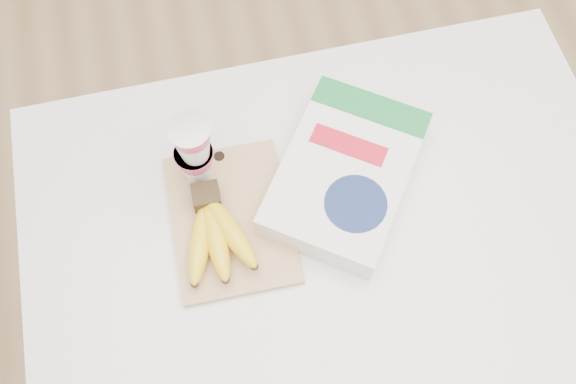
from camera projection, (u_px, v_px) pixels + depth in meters
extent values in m
plane|color=tan|center=(315.00, 326.00, 1.89)|extent=(4.00, 4.00, 0.00)
cube|color=silver|center=(321.00, 286.00, 1.52)|extent=(1.10, 0.73, 0.82)
cube|color=tan|center=(231.00, 219.00, 1.14)|extent=(0.21, 0.29, 0.01)
cube|color=#382816|center=(206.00, 196.00, 1.12)|extent=(0.05, 0.05, 0.03)
ellipsoid|color=yellow|center=(201.00, 241.00, 1.09)|extent=(0.08, 0.17, 0.05)
sphere|color=#382816|center=(195.00, 284.00, 1.06)|extent=(0.01, 0.01, 0.01)
ellipsoid|color=yellow|center=(216.00, 238.00, 1.09)|extent=(0.04, 0.17, 0.05)
sphere|color=#382816|center=(226.00, 280.00, 1.06)|extent=(0.01, 0.01, 0.01)
ellipsoid|color=yellow|center=(230.00, 231.00, 1.09)|extent=(0.09, 0.17, 0.05)
sphere|color=#382816|center=(254.00, 267.00, 1.06)|extent=(0.01, 0.01, 0.01)
cylinder|color=silver|center=(189.00, 129.00, 1.02)|extent=(0.07, 0.07, 0.00)
cube|color=silver|center=(345.00, 174.00, 1.15)|extent=(0.36, 0.38, 0.07)
cube|color=#197432|center=(371.00, 107.00, 1.16)|extent=(0.21, 0.17, 0.00)
cylinder|color=navy|center=(356.00, 203.00, 1.08)|extent=(0.15, 0.15, 0.00)
cube|color=red|center=(349.00, 145.00, 1.13)|extent=(0.13, 0.11, 0.00)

